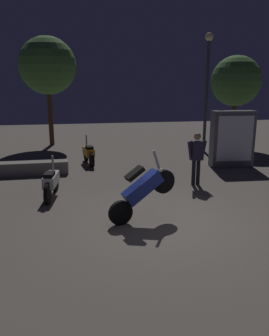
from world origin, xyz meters
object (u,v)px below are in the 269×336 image
at_px(motorcycle_blue_foreground, 142,190).
at_px(person_rider_beside, 197,154).
at_px(streetlamp_near, 207,79).
at_px(kiosk_billboard, 232,139).
at_px(motorcycle_orange_parked_left, 89,153).
at_px(motorcycle_white_parked_right, 51,182).

height_order(motorcycle_blue_foreground, person_rider_beside, same).
xyz_separation_m(streetlamp_near, kiosk_billboard, (-0.08, -2.92, -2.24)).
xyz_separation_m(motorcycle_blue_foreground, streetlamp_near, (4.49, 7.48, 2.55)).
xyz_separation_m(motorcycle_orange_parked_left, motorcycle_white_parked_right, (-1.21, -3.79, 0.00)).
bearing_deg(kiosk_billboard, motorcycle_orange_parked_left, -9.97).
xyz_separation_m(motorcycle_white_parked_right, kiosk_billboard, (6.54, 2.51, 0.61)).
distance_m(motorcycle_orange_parked_left, person_rider_beside, 4.63).
bearing_deg(motorcycle_blue_foreground, motorcycle_orange_parked_left, 82.51).
xyz_separation_m(motorcycle_blue_foreground, motorcycle_orange_parked_left, (-0.92, 5.84, -0.31)).
relative_size(motorcycle_orange_parked_left, person_rider_beside, 1.01).
bearing_deg(person_rider_beside, streetlamp_near, 146.54).
bearing_deg(person_rider_beside, motorcycle_blue_foreground, -50.91).
relative_size(motorcycle_orange_parked_left, streetlamp_near, 0.32).
height_order(motorcycle_blue_foreground, kiosk_billboard, kiosk_billboard).
xyz_separation_m(motorcycle_white_parked_right, person_rider_beside, (4.34, 0.42, 0.53)).
relative_size(motorcycle_blue_foreground, person_rider_beside, 1.00).
distance_m(motorcycle_blue_foreground, motorcycle_orange_parked_left, 5.92).
bearing_deg(kiosk_billboard, motorcycle_white_parked_right, 24.50).
xyz_separation_m(motorcycle_blue_foreground, person_rider_beside, (2.21, 2.47, 0.23)).
xyz_separation_m(motorcycle_orange_parked_left, streetlamp_near, (5.40, 1.65, 2.85)).
relative_size(motorcycle_blue_foreground, streetlamp_near, 0.31).
distance_m(motorcycle_white_parked_right, person_rider_beside, 4.40).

